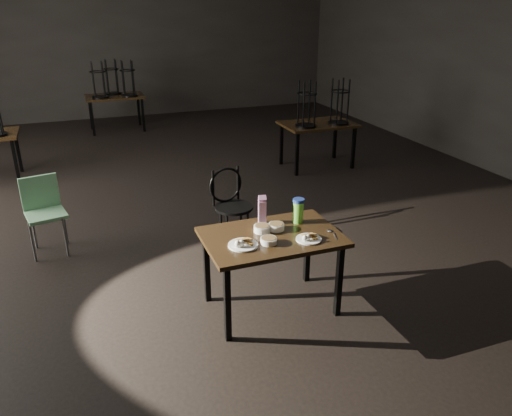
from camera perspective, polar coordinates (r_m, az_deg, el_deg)
name	(u,v)px	position (r m, az deg, el deg)	size (l,w,h in m)	color
room	(177,28)	(6.63, -9.05, 19.64)	(12.00, 12.04, 3.22)	black
main_table	(272,243)	(4.43, 1.81, -4.01)	(1.20, 0.80, 0.75)	black
plate_left	(243,244)	(4.20, -1.51, -4.08)	(0.25, 0.25, 0.08)	white
plate_right	(309,238)	(4.32, 6.04, -3.41)	(0.22, 0.22, 0.07)	white
bowl_near	(262,228)	(4.44, 0.69, -2.34)	(0.15, 0.15, 0.06)	white
bowl_far	(276,227)	(4.49, 2.33, -2.13)	(0.14, 0.14, 0.06)	white
bowl_big	(269,240)	(4.24, 1.45, -3.73)	(0.14, 0.14, 0.05)	white
juice_carton	(262,210)	(4.57, 0.72, -0.27)	(0.08, 0.08, 0.28)	#7E1665
water_bottle	(298,210)	(4.61, 4.86, -0.28)	(0.13, 0.13, 0.24)	#6DDB40
spoon	(330,232)	(4.50, 8.47, -2.68)	(0.06, 0.21, 0.01)	silver
bentwood_chair	(231,201)	(5.69, -2.91, 0.81)	(0.46, 0.45, 0.91)	black
school_chair	(44,208)	(6.02, -23.07, 0.02)	(0.47, 0.47, 0.87)	#78BA86
bg_table_right	(319,124)	(8.45, 7.22, 9.56)	(1.20, 0.80, 1.48)	black
bg_table_far	(114,94)	(11.30, -15.88, 12.39)	(1.20, 0.80, 1.48)	black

